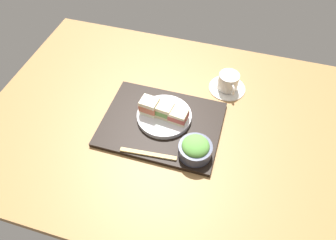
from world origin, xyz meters
TOP-DOWN VIEW (x-y plane):
  - ground_plane at (0.00, 0.00)cm, footprint 140.00×100.00cm
  - serving_tray at (-2.25, -2.55)cm, footprint 43.00×32.70cm
  - sandwich_plate at (-1.98, -0.41)cm, footprint 20.20×20.20cm
  - sandwich_near at (-7.58, 0.09)cm, footprint 6.89×6.10cm
  - sandwich_middle at (-1.98, -0.41)cm, footprint 6.91×6.12cm
  - sandwich_far at (3.63, -0.90)cm, footprint 6.98×6.00cm
  - salad_bowl at (12.55, -12.20)cm, footprint 11.40×11.40cm
  - chopsticks_pair at (-2.44, -17.05)cm, footprint 19.61×3.10cm
  - coffee_cup at (17.77, 23.30)cm, footprint 14.73×14.73cm

SIDE VIEW (x-z plane):
  - ground_plane at x=0.00cm, z-range -3.00..0.00cm
  - serving_tray at x=-2.25cm, z-range 0.00..1.58cm
  - chopsticks_pair at x=-2.44cm, z-range 1.58..2.28cm
  - sandwich_plate at x=-1.98cm, z-range 1.58..3.31cm
  - coffee_cup at x=17.77cm, z-range -0.49..6.85cm
  - salad_bowl at x=12.55cm, z-range 1.25..8.16cm
  - sandwich_far at x=3.63cm, z-range 3.31..7.85cm
  - sandwich_middle at x=-1.98cm, z-range 3.31..8.45cm
  - sandwich_near at x=-7.58cm, z-range 3.31..9.26cm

